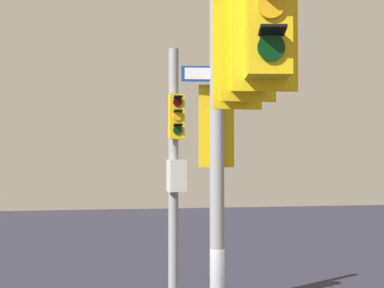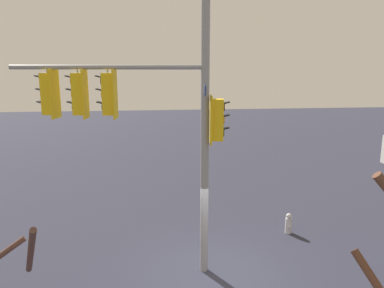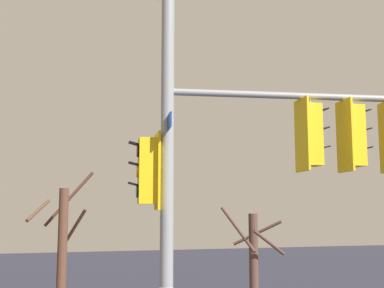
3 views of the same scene
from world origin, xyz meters
TOP-DOWN VIEW (x-y plane):
  - ground_plane at (0.00, 0.00)m, footprint 80.00×80.00m
  - main_signal_pole_assembly at (-0.43, -1.64)m, footprint 3.40×5.77m
  - fire_hydrant at (-2.41, 3.07)m, footprint 0.38×0.24m

SIDE VIEW (x-z plane):
  - ground_plane at x=0.00m, z-range 0.00..0.00m
  - fire_hydrant at x=-2.41m, z-range -0.02..0.71m
  - main_signal_pole_assembly at x=-0.43m, z-range 0.52..9.48m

